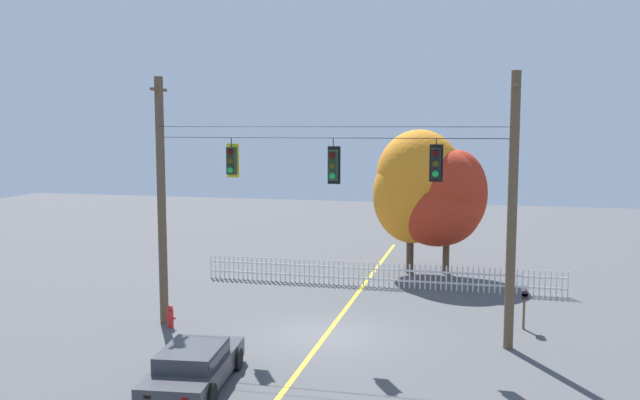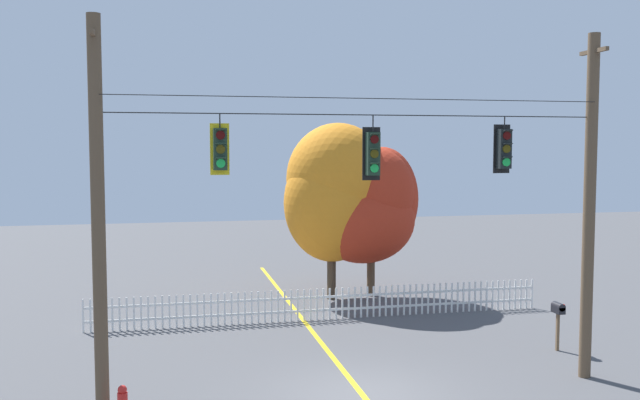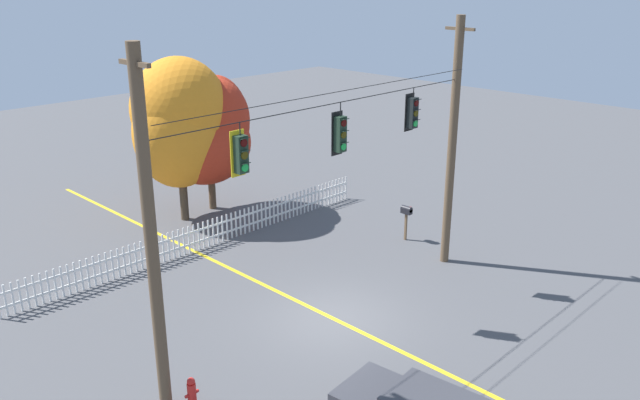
% 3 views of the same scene
% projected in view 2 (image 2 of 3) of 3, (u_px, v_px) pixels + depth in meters
% --- Properties ---
extents(ground, '(80.00, 80.00, 0.00)m').
position_uv_depth(ground, '(362.00, 394.00, 16.74)').
color(ground, '#4C4C4F').
extents(lane_centerline_stripe, '(0.16, 36.00, 0.01)m').
position_uv_depth(lane_centerline_stripe, '(362.00, 394.00, 16.74)').
color(lane_centerline_stripe, gold).
rests_on(lane_centerline_stripe, ground).
extents(signal_support_span, '(12.25, 1.10, 8.77)m').
position_uv_depth(signal_support_span, '(363.00, 210.00, 16.40)').
color(signal_support_span, brown).
rests_on(signal_support_span, ground).
extents(traffic_signal_northbound_primary, '(0.43, 0.38, 1.38)m').
position_uv_depth(traffic_signal_northbound_primary, '(220.00, 149.00, 15.58)').
color(traffic_signal_northbound_primary, black).
extents(traffic_signal_northbound_secondary, '(0.43, 0.38, 1.53)m').
position_uv_depth(traffic_signal_northbound_secondary, '(373.00, 154.00, 16.36)').
color(traffic_signal_northbound_secondary, black).
extents(traffic_signal_eastbound_side, '(0.43, 0.38, 1.39)m').
position_uv_depth(traffic_signal_eastbound_side, '(504.00, 149.00, 17.07)').
color(traffic_signal_eastbound_side, black).
extents(white_picket_fence, '(15.81, 0.06, 1.08)m').
position_uv_depth(white_picket_fence, '(323.00, 304.00, 23.95)').
color(white_picket_fence, white).
rests_on(white_picket_fence, ground).
extents(autumn_maple_near_fence, '(4.21, 4.00, 6.87)m').
position_uv_depth(autumn_maple_near_fence, '(336.00, 190.00, 27.19)').
color(autumn_maple_near_fence, '#473828').
rests_on(autumn_maple_near_fence, ground).
extents(autumn_maple_mid, '(4.35, 3.46, 5.93)m').
position_uv_depth(autumn_maple_mid, '(372.00, 206.00, 27.31)').
color(autumn_maple_mid, brown).
rests_on(autumn_maple_mid, ground).
extents(roadside_mailbox, '(0.25, 0.44, 1.42)m').
position_uv_depth(roadside_mailbox, '(558.00, 311.00, 20.25)').
color(roadside_mailbox, brown).
rests_on(roadside_mailbox, ground).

